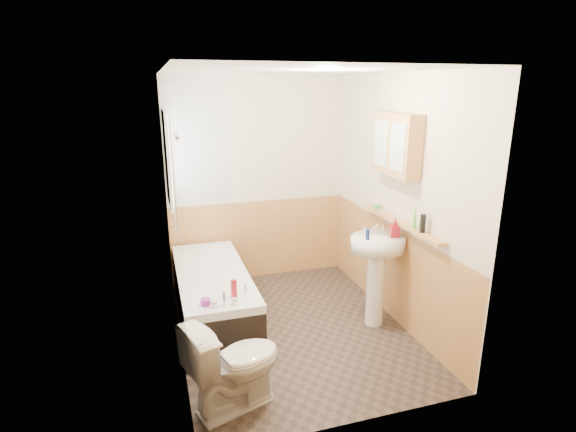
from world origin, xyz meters
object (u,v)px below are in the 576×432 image
Objects in this scene: sink at (377,262)px; pine_shelf at (400,222)px; bathtub at (213,294)px; medicine_cabinet at (396,145)px; toilet at (235,364)px.

pine_shelf is (0.20, -0.06, 0.41)m from sink.
bathtub is 2.39m from medicine_cabinet.
sink is at bearing 164.20° from pine_shelf.
medicine_cabinet reaches higher than pine_shelf.
toilet is (-0.03, -1.40, 0.08)m from bathtub.
pine_shelf is 0.75m from medicine_cabinet.
bathtub is at bearing 160.12° from pine_shelf.
bathtub is 2.71× the size of medicine_cabinet.
toilet is 1.82m from sink.
pine_shelf is 2.05× the size of medicine_cabinet.
medicine_cabinet reaches higher than sink.
medicine_cabinet is (1.77, 0.89, 1.47)m from toilet.
sink is at bearing -156.87° from medicine_cabinet.
medicine_cabinet is (1.74, -0.51, 1.55)m from bathtub.
medicine_cabinet is at bearing -16.31° from bathtub.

